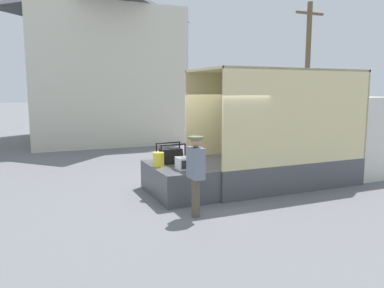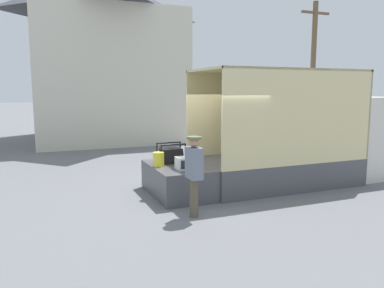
{
  "view_description": "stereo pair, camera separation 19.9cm",
  "coord_description": "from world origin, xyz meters",
  "views": [
    {
      "loc": [
        -3.99,
        -8.59,
        2.62
      ],
      "look_at": [
        -0.37,
        -0.2,
        1.3
      ],
      "focal_mm": 35.0,
      "sensor_mm": 36.0,
      "label": 1
    },
    {
      "loc": [
        -3.8,
        -8.67,
        2.62
      ],
      "look_at": [
        -0.37,
        -0.2,
        1.3
      ],
      "focal_mm": 35.0,
      "sensor_mm": 36.0,
      "label": 2
    }
  ],
  "objects": [
    {
      "name": "ground_plane",
      "position": [
        0.0,
        0.0,
        0.0
      ],
      "size": [
        160.0,
        160.0,
        0.0
      ],
      "primitive_type": "plane",
      "color": "slate"
    },
    {
      "name": "orange_bucket",
      "position": [
        -1.16,
        0.05,
        0.93
      ],
      "size": [
        0.27,
        0.27,
        0.35
      ],
      "color": "yellow",
      "rests_on": "tailgate_deck"
    },
    {
      "name": "tailgate_deck",
      "position": [
        -0.67,
        0.0,
        0.38
      ],
      "size": [
        1.33,
        2.15,
        0.75
      ],
      "primitive_type": "cube",
      "color": "#4C4C51",
      "rests_on": "ground"
    },
    {
      "name": "utility_pole",
      "position": [
        10.33,
        8.33,
        3.85
      ],
      "size": [
        1.8,
        0.28,
        7.38
      ],
      "color": "brown",
      "rests_on": "ground"
    },
    {
      "name": "portable_generator",
      "position": [
        -0.71,
        0.35,
        0.95
      ],
      "size": [
        0.68,
        0.42,
        0.52
      ],
      "color": "black",
      "rests_on": "tailgate_deck"
    },
    {
      "name": "worker_person",
      "position": [
        -0.94,
        -1.72,
        1.04
      ],
      "size": [
        0.3,
        0.44,
        1.69
      ],
      "color": "brown",
      "rests_on": "ground"
    },
    {
      "name": "microwave",
      "position": [
        -0.64,
        -0.51,
        0.9
      ],
      "size": [
        0.48,
        0.36,
        0.3
      ],
      "color": "white",
      "rests_on": "tailgate_deck"
    },
    {
      "name": "house_backdrop",
      "position": [
        -0.48,
        12.05,
        4.47
      ],
      "size": [
        7.51,
        7.96,
        8.78
      ],
      "color": "beige",
      "rests_on": "ground"
    },
    {
      "name": "box_truck",
      "position": [
        3.78,
        -0.0,
        1.0
      ],
      "size": [
        6.28,
        2.26,
        3.16
      ],
      "color": "silver",
      "rests_on": "ground"
    }
  ]
}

